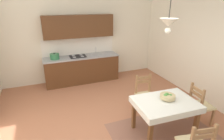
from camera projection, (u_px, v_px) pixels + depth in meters
ground_plane at (118, 132)px, 3.93m from camera, size 5.87×6.82×0.10m
wall_back at (81, 16)px, 5.92m from camera, size 5.87×0.12×4.26m
area_rug at (165, 135)px, 3.74m from camera, size 2.10×1.60×0.01m
kitchen_cabinetry at (81, 57)px, 6.03m from camera, size 2.44×0.63×2.20m
dining_table at (165, 108)px, 3.61m from camera, size 1.24×0.94×0.75m
dining_chair_window_side at (200, 105)px, 4.00m from camera, size 0.46×0.46×0.93m
dining_chair_kitchen_side at (145, 95)px, 4.45m from camera, size 0.46×0.46×0.93m
fruit_bowl at (168, 96)px, 3.62m from camera, size 0.30×0.30×0.12m
pendant_lamp at (168, 23)px, 3.10m from camera, size 0.32×0.32×0.81m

